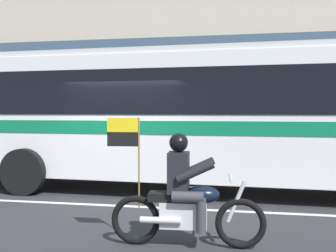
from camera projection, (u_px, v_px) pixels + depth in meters
name	position (u px, v px, depth m)	size (l,w,h in m)	color
ground_plane	(120.00, 199.00, 8.44)	(60.00, 60.00, 0.00)	#2B2B2D
sidewalk_curb	(166.00, 164.00, 13.45)	(28.00, 3.80, 0.15)	#B7B2A8
lane_center_stripe	(111.00, 205.00, 7.85)	(26.60, 0.14, 0.01)	silver
office_building_facade	(177.00, 12.00, 15.49)	(28.00, 0.89, 11.45)	#B2A893
transit_bus	(200.00, 111.00, 9.25)	(12.44, 3.08, 3.22)	white
motorcycle_with_rider	(185.00, 198.00, 5.45)	(2.19, 0.64, 1.78)	black
fire_hydrant	(223.00, 156.00, 12.07)	(0.22, 0.30, 0.75)	#4C8C3F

